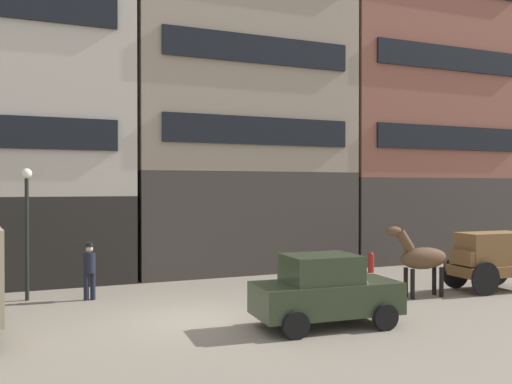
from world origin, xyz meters
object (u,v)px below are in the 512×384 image
sedan_dark (325,291)px  streetlamp_curbside (27,215)px  draft_horse (421,258)px  cargo_wagon (490,257)px  fire_hydrant_curbside (371,262)px  pedestrian_officer (89,269)px

sedan_dark → streetlamp_curbside: bearing=137.3°
draft_horse → cargo_wagon: bearing=-0.1°
draft_horse → streetlamp_curbside: 12.52m
streetlamp_curbside → fire_hydrant_curbside: 13.30m
draft_horse → streetlamp_curbside: streetlamp_curbside is taller
cargo_wagon → sedan_dark: cargo_wagon is taller
pedestrian_officer → sedan_dark: bearing=-47.9°
pedestrian_officer → cargo_wagon: bearing=-16.2°
streetlamp_curbside → fire_hydrant_curbside: (13.10, 0.45, -2.24)m
cargo_wagon → fire_hydrant_curbside: 5.13m
draft_horse → fire_hydrant_curbside: 5.14m
cargo_wagon → fire_hydrant_curbside: cargo_wagon is taller
draft_horse → pedestrian_officer: size_ratio=1.31×
sedan_dark → fire_hydrant_curbside: bearing=48.0°
cargo_wagon → streetlamp_curbside: streetlamp_curbside is taller
cargo_wagon → sedan_dark: bearing=-165.4°
streetlamp_curbside → pedestrian_officer: bearing=-21.3°
draft_horse → fire_hydrant_curbside: draft_horse is taller
draft_horse → sedan_dark: draft_horse is taller
cargo_wagon → streetlamp_curbside: size_ratio=0.72×
fire_hydrant_curbside → pedestrian_officer: bearing=-174.2°
pedestrian_officer → streetlamp_curbside: streetlamp_curbside is taller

